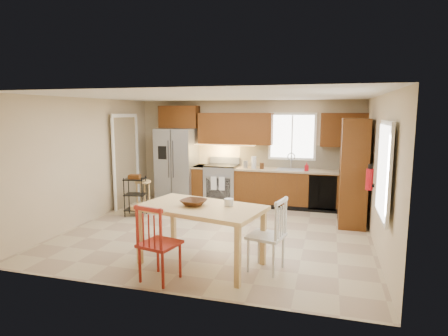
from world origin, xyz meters
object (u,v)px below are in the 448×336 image
at_px(soap_bottle, 307,167).
at_px(table_jar, 229,204).
at_px(table_bowl, 194,206).
at_px(bar_stool, 143,197).
at_px(range_stove, 222,184).
at_px(chair_red, 160,242).
at_px(pantry, 353,172).
at_px(dining_table, 201,236).
at_px(refrigerator, 177,165).
at_px(fire_extinguisher, 369,179).
at_px(utility_cart, 135,196).
at_px(chair_white, 266,234).

height_order(soap_bottle, table_jar, soap_bottle).
xyz_separation_m(table_bowl, bar_stool, (-2.05, 2.31, -0.51)).
xyz_separation_m(range_stove, table_bowl, (0.64, -3.69, 0.41)).
bearing_deg(chair_red, pantry, 65.21).
bearing_deg(dining_table, bar_stool, 145.85).
distance_m(refrigerator, fire_extinguisher, 4.76).
distance_m(table_jar, utility_cart, 3.30).
xyz_separation_m(range_stove, pantry, (2.98, -0.99, 0.59)).
bearing_deg(refrigerator, bar_stool, -101.02).
xyz_separation_m(soap_bottle, chair_white, (-0.32, -3.56, -0.48)).
bearing_deg(soap_bottle, range_stove, 177.60).
relative_size(range_stove, chair_red, 0.88).
relative_size(pantry, chair_red, 2.02).
relative_size(range_stove, fire_extinguisher, 2.56).
bearing_deg(chair_red, table_jar, 58.59).
distance_m(fire_extinguisher, chair_white, 2.26).
bearing_deg(range_stove, soap_bottle, -2.40).
bearing_deg(utility_cart, refrigerator, 67.61).
relative_size(soap_bottle, table_jar, 1.11).
height_order(range_stove, pantry, pantry).
bearing_deg(fire_extinguisher, bar_stool, 171.92).
relative_size(table_bowl, bar_stool, 0.49).
bearing_deg(table_bowl, fire_extinguisher, 33.15).
xyz_separation_m(fire_extinguisher, table_bowl, (-2.54, -1.66, -0.23)).
bearing_deg(bar_stool, refrigerator, 65.01).
relative_size(range_stove, table_jar, 5.36).
height_order(chair_red, chair_white, same).
distance_m(pantry, chair_white, 2.99).
height_order(range_stove, bar_stool, range_stove).
height_order(fire_extinguisher, dining_table, fire_extinguisher).
bearing_deg(fire_extinguisher, chair_white, -132.56).
xyz_separation_m(dining_table, table_jar, (0.39, 0.11, 0.48)).
xyz_separation_m(dining_table, chair_red, (-0.35, -0.65, 0.09)).
height_order(pantry, utility_cart, pantry).
bearing_deg(chair_white, pantry, -12.94).
xyz_separation_m(range_stove, table_jar, (1.14, -3.58, 0.45)).
bearing_deg(table_bowl, refrigerator, 116.30).
bearing_deg(dining_table, fire_extinguisher, 47.04).
height_order(refrigerator, chair_red, refrigerator).
bearing_deg(chair_white, table_bowl, 105.40).
relative_size(soap_bottle, chair_red, 0.18).
relative_size(soap_bottle, utility_cart, 0.22).
bearing_deg(soap_bottle, table_bowl, -111.02).
distance_m(chair_white, table_jar, 0.69).
relative_size(range_stove, soap_bottle, 4.82).
height_order(soap_bottle, chair_red, soap_bottle).
distance_m(dining_table, bar_stool, 3.16).
bearing_deg(chair_white, range_stove, 37.79).
bearing_deg(range_stove, chair_red, -84.67).
bearing_deg(pantry, chair_white, -115.64).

